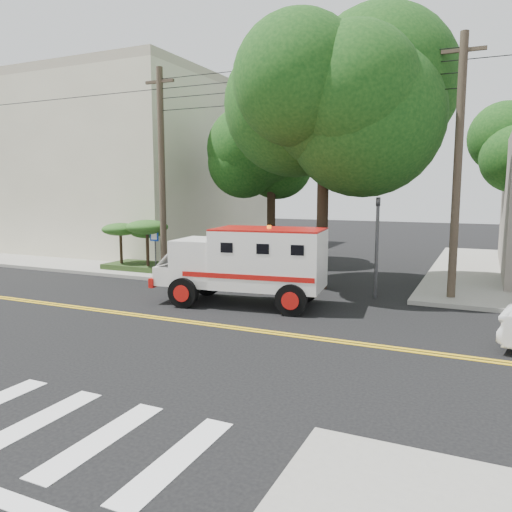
% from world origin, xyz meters
% --- Properties ---
extents(ground, '(100.00, 100.00, 0.00)m').
position_xyz_m(ground, '(0.00, 0.00, 0.00)').
color(ground, black).
rests_on(ground, ground).
extents(sidewalk_nw, '(17.00, 17.00, 0.15)m').
position_xyz_m(sidewalk_nw, '(-13.50, 13.50, 0.07)').
color(sidewalk_nw, gray).
rests_on(sidewalk_nw, ground).
extents(building_left, '(16.00, 14.00, 10.00)m').
position_xyz_m(building_left, '(-15.50, 15.00, 5.15)').
color(building_left, beige).
rests_on(building_left, sidewalk_nw).
extents(utility_pole_left, '(0.28, 0.28, 9.00)m').
position_xyz_m(utility_pole_left, '(-5.60, 6.00, 4.50)').
color(utility_pole_left, '#382D23').
rests_on(utility_pole_left, ground).
extents(utility_pole_right, '(0.28, 0.28, 9.00)m').
position_xyz_m(utility_pole_right, '(6.30, 6.20, 4.50)').
color(utility_pole_right, '#382D23').
rests_on(utility_pole_right, ground).
extents(tree_main, '(6.08, 5.70, 9.85)m').
position_xyz_m(tree_main, '(1.94, 6.21, 7.20)').
color(tree_main, black).
rests_on(tree_main, ground).
extents(tree_left, '(4.48, 4.20, 7.70)m').
position_xyz_m(tree_left, '(-2.68, 11.79, 5.73)').
color(tree_left, black).
rests_on(tree_left, ground).
extents(traffic_signal, '(0.15, 0.18, 3.60)m').
position_xyz_m(traffic_signal, '(3.80, 5.60, 2.23)').
color(traffic_signal, '#3F3F42').
rests_on(traffic_signal, ground).
extents(accessibility_sign, '(0.45, 0.10, 2.02)m').
position_xyz_m(accessibility_sign, '(-6.20, 6.17, 1.37)').
color(accessibility_sign, '#3F3F42').
rests_on(accessibility_sign, ground).
extents(palm_planter, '(3.52, 2.63, 2.36)m').
position_xyz_m(palm_planter, '(-7.44, 6.62, 1.65)').
color(palm_planter, '#1E3314').
rests_on(palm_planter, sidewalk_nw).
extents(armored_truck, '(5.95, 2.92, 2.61)m').
position_xyz_m(armored_truck, '(0.10, 2.72, 1.48)').
color(armored_truck, white).
rests_on(armored_truck, ground).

